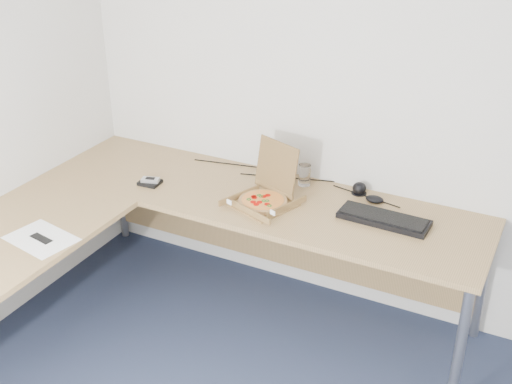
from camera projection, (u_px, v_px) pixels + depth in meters
The scene contains 11 objects.
room_shell at pixel (198, 265), 2.04m from camera, with size 3.50×3.50×2.50m, color silver, non-canonical shape.
desk at pixel (165, 222), 3.39m from camera, with size 2.50×2.20×0.73m.
pizza_box at pixel (264, 198), 3.49m from camera, with size 0.29×0.34×0.30m.
drinking_glass at pixel (305, 175), 3.68m from camera, with size 0.07×0.07×0.12m, color white.
keyboard at pixel (384, 219), 3.33m from camera, with size 0.46×0.16×0.03m, color black.
mouse at pixel (375, 199), 3.51m from camera, with size 0.10×0.07×0.04m, color black.
wallet at pixel (150, 183), 3.71m from camera, with size 0.12×0.10×0.02m, color black.
phone at pixel (150, 180), 3.70m from camera, with size 0.10×0.05×0.02m, color #B2B5BA.
paper_sheet at pixel (41, 239), 3.18m from camera, with size 0.33×0.23×0.00m, color white.
dome_speaker at pixel (359, 188), 3.60m from camera, with size 0.08×0.08×0.07m, color black.
cable_bundle at pixel (289, 178), 3.78m from camera, with size 0.63×0.04×0.01m, color black, non-canonical shape.
Camera 1 is at (0.94, -1.44, 2.38)m, focal length 46.08 mm.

